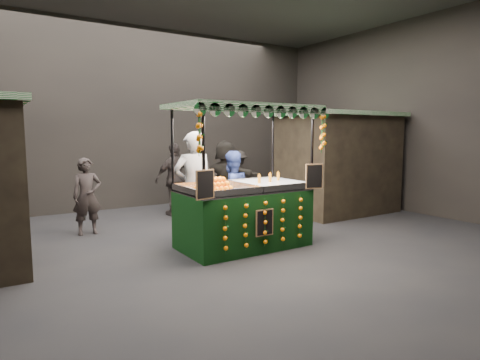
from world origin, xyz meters
TOP-DOWN VIEW (x-y plane):
  - ground at (0.00, 0.00)m, footprint 12.00×12.00m
  - market_hall at (0.00, 0.00)m, footprint 12.10×10.10m
  - neighbour_stall_right at (4.40, 1.50)m, footprint 3.00×2.20m
  - juice_stall at (0.47, -0.09)m, footprint 2.64×1.55m
  - vendor_grey at (-0.12, 0.81)m, footprint 0.82×0.59m
  - vendor_blue at (0.79, 0.90)m, footprint 0.87×0.70m
  - shopper_0 at (-1.73, 2.44)m, footprint 0.58×0.38m
  - shopper_1 at (0.95, 2.66)m, footprint 1.16×1.12m
  - shopper_2 at (0.61, 3.31)m, footprint 1.09×0.49m
  - shopper_3 at (3.19, 4.38)m, footprint 1.15×1.01m
  - shopper_5 at (1.72, 2.71)m, footprint 1.57×1.70m
  - shopper_6 at (1.68, 4.26)m, footprint 0.50×0.63m

SIDE VIEW (x-z plane):
  - ground at x=0.00m, z-range 0.00..0.00m
  - shopper_6 at x=1.68m, z-range 0.00..1.51m
  - shopper_3 at x=3.19m, z-range 0.00..1.54m
  - shopper_0 at x=-1.73m, z-range 0.00..1.57m
  - juice_stall at x=0.47m, z-range -0.49..2.08m
  - vendor_blue at x=0.79m, z-range 0.00..1.71m
  - shopper_2 at x=0.61m, z-range 0.00..1.83m
  - shopper_1 at x=0.95m, z-range 0.00..1.88m
  - shopper_5 at x=1.72m, z-range 0.00..1.89m
  - vendor_grey at x=-0.12m, z-range 0.00..2.10m
  - neighbour_stall_right at x=4.40m, z-range 0.01..2.61m
  - market_hall at x=0.00m, z-range 0.86..5.91m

